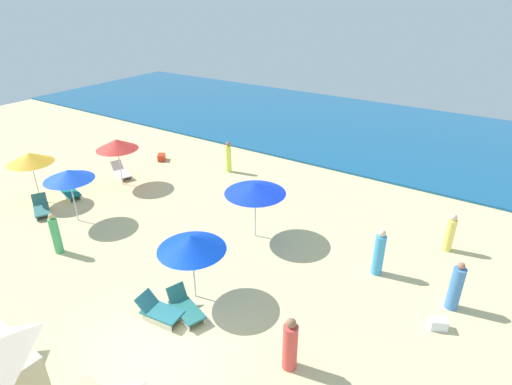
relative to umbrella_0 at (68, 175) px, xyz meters
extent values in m
plane|color=beige|center=(7.91, -3.49, -2.12)|extent=(60.00, 60.00, 0.00)
cube|color=#165381|center=(7.91, 18.75, -2.06)|extent=(60.00, 15.52, 0.12)
cylinder|color=silver|center=(0.00, 0.00, -1.17)|extent=(0.05, 0.05, 1.91)
cone|color=blue|center=(0.00, 0.00, 0.00)|extent=(2.00, 2.00, 0.43)
cylinder|color=silver|center=(6.98, 3.17, -1.17)|extent=(0.05, 0.05, 1.91)
cone|color=#1032D9|center=(6.98, 3.17, -0.01)|extent=(2.37, 2.37, 0.41)
cylinder|color=silver|center=(7.39, -0.92, -1.22)|extent=(0.05, 0.05, 1.80)
cone|color=#0938C4|center=(7.39, -0.92, -0.08)|extent=(2.12, 2.12, 0.48)
cube|color=silver|center=(7.30, -2.55, -2.00)|extent=(1.08, 0.16, 0.26)
cube|color=silver|center=(7.24, -1.99, -2.00)|extent=(1.08, 0.16, 0.26)
cube|color=#266D74|center=(7.27, -2.27, -1.84)|extent=(1.27, 0.80, 0.06)
cube|color=#266D74|center=(6.73, -2.33, -1.63)|extent=(0.49, 0.67, 0.44)
cube|color=silver|center=(7.70, -2.00, -2.01)|extent=(1.13, 0.42, 0.23)
cube|color=silver|center=(7.87, -1.51, -2.01)|extent=(1.13, 0.42, 0.23)
cube|color=#256963|center=(7.78, -1.76, -1.86)|extent=(1.44, 1.00, 0.06)
cube|color=#256963|center=(7.21, -1.56, -1.63)|extent=(0.46, 0.64, 0.49)
cylinder|color=silver|center=(-3.08, 0.19, -1.18)|extent=(0.05, 0.05, 1.88)
cone|color=gold|center=(-3.08, 0.19, 0.00)|extent=(1.97, 1.97, 0.49)
cube|color=silver|center=(-1.89, -0.76, -2.02)|extent=(1.03, 0.57, 0.21)
cube|color=silver|center=(-1.64, -0.30, -2.02)|extent=(1.03, 0.57, 0.21)
cube|color=#2F6A69|center=(-1.76, -0.53, -1.89)|extent=(1.42, 1.14, 0.06)
cube|color=#2F6A69|center=(-2.28, -0.26, -1.66)|extent=(0.60, 0.69, 0.49)
cube|color=silver|center=(-2.29, 0.96, -2.02)|extent=(1.15, 0.33, 0.21)
cube|color=silver|center=(-2.16, 1.44, -2.02)|extent=(1.15, 0.33, 0.21)
cube|color=#0C616D|center=(-2.22, 1.20, -1.88)|extent=(1.41, 0.89, 0.06)
cube|color=#0C616D|center=(-2.81, 1.35, -1.71)|extent=(0.45, 0.62, 0.38)
cylinder|color=silver|center=(-1.29, 3.52, -1.19)|extent=(0.05, 0.05, 1.88)
cone|color=red|center=(-1.29, 3.52, 0.00)|extent=(2.02, 2.02, 0.50)
cube|color=silver|center=(-2.07, 3.85, -2.03)|extent=(1.16, 0.44, 0.19)
cube|color=silver|center=(-1.91, 4.33, -2.03)|extent=(1.16, 0.44, 0.19)
cube|color=silver|center=(-1.99, 4.09, -1.90)|extent=(1.47, 1.01, 0.06)
cube|color=silver|center=(-2.58, 4.30, -1.68)|extent=(0.58, 0.67, 0.48)
cylinder|color=#E5F555|center=(2.22, 7.77, -1.40)|extent=(0.42, 0.42, 1.46)
sphere|color=#926046|center=(2.22, 7.77, -0.56)|extent=(0.24, 0.24, 0.24)
cylinder|color=#E14A46|center=(11.27, -1.68, -1.43)|extent=(0.43, 0.43, 1.39)
sphere|color=#8D644B|center=(11.27, -1.68, -0.62)|extent=(0.26, 0.26, 0.26)
cylinder|color=#447DC4|center=(14.36, 3.07, -1.39)|extent=(0.53, 0.53, 1.47)
sphere|color=#9A674D|center=(14.36, 3.07, -0.56)|extent=(0.22, 0.22, 0.22)
cylinder|color=#3E9BD5|center=(11.84, 3.48, -1.37)|extent=(0.42, 0.42, 1.50)
sphere|color=beige|center=(11.84, 3.48, -0.51)|extent=(0.26, 0.26, 0.26)
cylinder|color=#48AB66|center=(1.48, -1.85, -1.40)|extent=(0.37, 0.37, 1.44)
sphere|color=tan|center=(1.48, -1.85, -0.58)|extent=(0.22, 0.22, 0.22)
cylinder|color=#F9E364|center=(13.58, 6.34, -1.47)|extent=(0.44, 0.44, 1.30)
sphere|color=beige|center=(13.58, 6.34, -0.71)|extent=(0.26, 0.26, 0.26)
cube|color=white|center=(14.22, 1.90, -1.96)|extent=(0.57, 0.49, 0.34)
cube|color=red|center=(-1.97, 6.93, -1.95)|extent=(0.68, 0.71, 0.36)
camera|label=1|loc=(14.82, -8.62, 6.83)|focal=29.16mm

